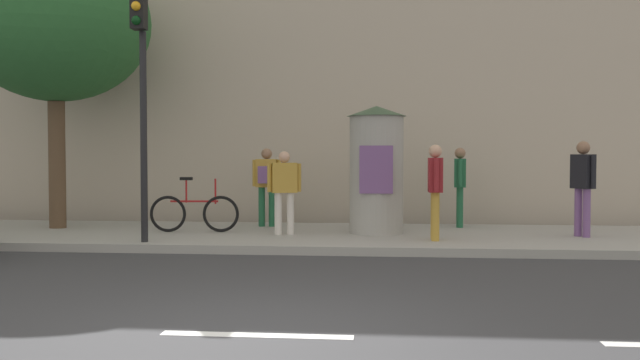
% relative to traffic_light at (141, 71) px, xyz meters
% --- Properties ---
extents(ground_plane, '(80.00, 80.00, 0.00)m').
position_rel_traffic_light_xyz_m(ground_plane, '(3.00, -5.24, -3.12)').
color(ground_plane, '#38383A').
extents(sidewalk_curb, '(36.00, 4.00, 0.15)m').
position_rel_traffic_light_xyz_m(sidewalk_curb, '(3.00, 1.76, -3.04)').
color(sidewalk_curb, '#9E9B93').
rests_on(sidewalk_curb, ground_plane).
extents(lane_markings, '(25.80, 0.16, 0.01)m').
position_rel_traffic_light_xyz_m(lane_markings, '(3.00, -5.24, -3.11)').
color(lane_markings, silver).
rests_on(lane_markings, ground_plane).
extents(building_backdrop, '(36.00, 5.00, 8.29)m').
position_rel_traffic_light_xyz_m(building_backdrop, '(3.00, 6.76, 1.03)').
color(building_backdrop, '#B7A893').
rests_on(building_backdrop, ground_plane).
extents(traffic_light, '(0.24, 0.45, 4.42)m').
position_rel_traffic_light_xyz_m(traffic_light, '(0.00, 0.00, 0.00)').
color(traffic_light, black).
rests_on(traffic_light, sidewalk_curb).
extents(poster_column, '(1.15, 1.15, 2.48)m').
position_rel_traffic_light_xyz_m(poster_column, '(4.04, 1.83, -1.71)').
color(poster_column, '#9E9B93').
rests_on(poster_column, sidewalk_curb).
extents(street_tree, '(3.89, 3.89, 5.96)m').
position_rel_traffic_light_xyz_m(street_tree, '(-2.62, 2.18, 1.32)').
color(street_tree, brown).
rests_on(street_tree, sidewalk_curb).
extents(pedestrian_in_dark_shirt, '(0.62, 0.39, 1.67)m').
position_rel_traffic_light_xyz_m(pedestrian_in_dark_shirt, '(1.69, 2.85, -1.97)').
color(pedestrian_in_dark_shirt, '#1E5938').
rests_on(pedestrian_in_dark_shirt, sidewalk_curb).
extents(pedestrian_in_red_top, '(0.41, 0.52, 1.78)m').
position_rel_traffic_light_xyz_m(pedestrian_in_red_top, '(7.87, 1.61, -1.92)').
color(pedestrian_in_red_top, '#724C84').
rests_on(pedestrian_in_red_top, sidewalk_curb).
extents(pedestrian_in_light_jacket, '(0.24, 0.66, 1.71)m').
position_rel_traffic_light_xyz_m(pedestrian_in_light_jacket, '(5.09, 0.84, -1.95)').
color(pedestrian_in_light_jacket, '#B78C33').
rests_on(pedestrian_in_light_jacket, sidewalk_curb).
extents(pedestrian_near_pole, '(0.63, 0.36, 1.60)m').
position_rel_traffic_light_xyz_m(pedestrian_near_pole, '(2.28, 1.44, -2.03)').
color(pedestrian_near_pole, silver).
rests_on(pedestrian_near_pole, sidewalk_curb).
extents(pedestrian_tallest, '(0.28, 0.64, 1.68)m').
position_rel_traffic_light_xyz_m(pedestrian_tallest, '(5.78, 3.13, -1.97)').
color(pedestrian_tallest, '#1E5938').
rests_on(pedestrian_tallest, sidewalk_curb).
extents(bicycle_leaning, '(1.77, 0.21, 1.09)m').
position_rel_traffic_light_xyz_m(bicycle_leaning, '(0.44, 1.69, -2.58)').
color(bicycle_leaning, black).
rests_on(bicycle_leaning, sidewalk_curb).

